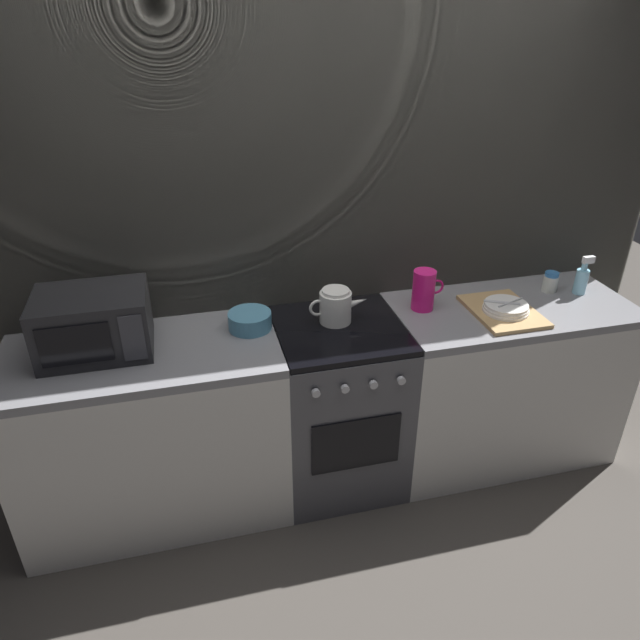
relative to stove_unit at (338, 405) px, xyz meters
name	(u,v)px	position (x,y,z in m)	size (l,w,h in m)	color
ground_plane	(337,472)	(0.00, 0.00, -0.45)	(8.00, 8.00, 0.00)	#47423D
back_wall	(323,242)	(0.00, 0.32, 0.75)	(3.60, 0.05, 2.40)	#B2AD9E
counter_left	(154,433)	(-0.90, 0.00, 0.00)	(1.20, 0.60, 0.90)	silver
stove_unit	(338,405)	(0.00, 0.00, 0.00)	(0.60, 0.63, 0.90)	#4C4C51
counter_right	(500,380)	(0.90, 0.00, 0.00)	(1.20, 0.60, 0.90)	silver
microwave	(94,323)	(-1.07, 0.06, 0.59)	(0.46, 0.35, 0.27)	black
kettle	(336,306)	(0.00, 0.06, 0.53)	(0.28, 0.15, 0.17)	white
mixing_bowl	(250,321)	(-0.40, 0.09, 0.49)	(0.20, 0.20, 0.08)	teal
pitcher	(424,290)	(0.45, 0.08, 0.55)	(0.16, 0.11, 0.20)	#E5197A
dish_pile	(504,310)	(0.81, -0.07, 0.47)	(0.30, 0.40, 0.07)	tan
spice_jar	(550,282)	(1.17, 0.11, 0.50)	(0.08, 0.08, 0.10)	silver
spray_bottle	(582,279)	(1.30, 0.05, 0.53)	(0.08, 0.06, 0.20)	#8CCCE5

